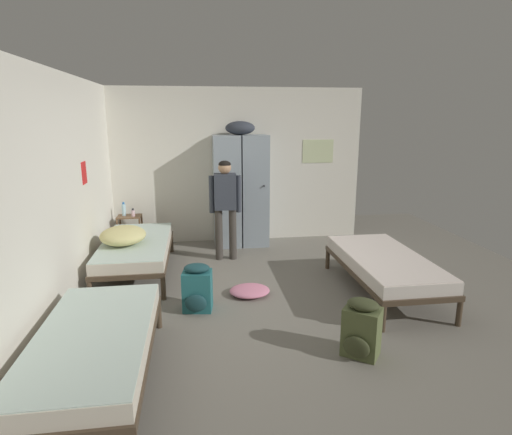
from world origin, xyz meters
TOP-DOWN VIEW (x-y plane):
  - ground_plane at (0.00, 0.00)m, footprint 8.09×8.09m
  - room_backdrop at (-1.15, 1.18)m, footprint 4.33×5.11m
  - locker_bank at (0.03, 2.25)m, footprint 0.90×0.55m
  - shelf_unit at (-1.80, 2.21)m, footprint 0.38×0.30m
  - bed_left_front at (-1.55, -1.47)m, footprint 0.90×1.90m
  - bed_left_rear at (-1.55, 1.06)m, footprint 0.90×1.90m
  - bed_right at (1.55, -0.03)m, footprint 0.90×1.90m
  - bedding_heap at (-1.69, 0.90)m, footprint 0.59×0.65m
  - person_traveler at (-0.28, 1.51)m, footprint 0.48×0.20m
  - water_bottle at (-1.88, 2.23)m, footprint 0.06×0.06m
  - lotion_bottle at (-1.73, 2.17)m, footprint 0.06×0.06m
  - backpack_teal at (-0.73, -0.20)m, footprint 0.35×0.37m
  - backpack_olive at (0.74, -1.34)m, footprint 0.41×0.42m
  - clothes_pile_pink at (-0.10, 0.14)m, footprint 0.50×0.43m

SIDE VIEW (x-z plane):
  - ground_plane at x=0.00m, z-range 0.00..0.00m
  - clothes_pile_pink at x=-0.10m, z-range 0.00..0.10m
  - backpack_teal at x=-0.73m, z-range -0.02..0.53m
  - backpack_olive at x=0.74m, z-range -0.02..0.53m
  - shelf_unit at x=-1.80m, z-range 0.06..0.63m
  - bed_left_front at x=-1.55m, z-range 0.14..0.63m
  - bed_left_rear at x=-1.55m, z-range 0.14..0.63m
  - bed_right at x=1.55m, z-range 0.14..0.63m
  - bedding_heap at x=-1.69m, z-range 0.49..0.73m
  - lotion_bottle at x=-1.73m, z-range 0.56..0.69m
  - water_bottle at x=-1.88m, z-range 0.56..0.78m
  - person_traveler at x=-0.28m, z-range 0.16..1.67m
  - locker_bank at x=0.03m, z-range -0.07..2.00m
  - room_backdrop at x=-1.15m, z-range 0.00..2.62m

